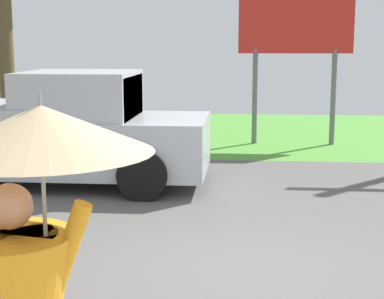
{
  "coord_description": "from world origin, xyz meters",
  "views": [
    {
      "loc": [
        0.13,
        -5.99,
        2.35
      ],
      "look_at": [
        -0.48,
        1.0,
        1.1
      ],
      "focal_mm": 56.47,
      "sensor_mm": 36.0,
      "label": 1
    }
  ],
  "objects": [
    {
      "name": "ground_plane",
      "position": [
        0.0,
        2.95,
        -0.05
      ],
      "size": [
        40.0,
        22.0,
        0.2
      ],
      "color": "#565451"
    },
    {
      "name": "pickup_truck",
      "position": [
        -3.05,
        3.77,
        0.87
      ],
      "size": [
        5.2,
        2.28,
        1.88
      ],
      "rotation": [
        0.0,
        0.0,
        -0.03
      ],
      "color": "#ADB2BA",
      "rests_on": "ground_plane"
    },
    {
      "name": "roadside_billboard",
      "position": [
        1.26,
        8.14,
        2.55
      ],
      "size": [
        2.6,
        0.12,
        3.5
      ],
      "color": "slate",
      "rests_on": "ground_plane"
    }
  ]
}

